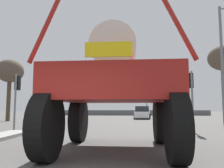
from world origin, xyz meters
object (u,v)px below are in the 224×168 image
Objects in this scene: bare_tree_left at (10,72)px; bare_tree_right at (223,60)px; traffic_signal_far_left at (146,99)px; oversize_sprayer at (115,90)px; traffic_signal_near_left at (17,89)px; traffic_signal_near_right at (191,88)px; streetlight_near_right at (224,59)px; sedan_ahead at (142,113)px.

bare_tree_left is 0.96× the size of bare_tree_right.
bare_tree_right reaches higher than traffic_signal_far_left.
oversize_sprayer is at bearing -97.62° from traffic_signal_far_left.
traffic_signal_near_left is 0.51× the size of bare_tree_right.
oversize_sprayer is 8.30m from traffic_signal_near_left.
bare_tree_right is at bearing 23.22° from traffic_signal_near_left.
traffic_signal_near_right is (10.05, -0.00, 0.05)m from traffic_signal_near_left.
oversize_sprayer is 10.92m from streetlight_near_right.
traffic_signal_near_left is at bearing 48.67° from oversize_sprayer.
bare_tree_left is at bearing 39.23° from oversize_sprayer.
sedan_ahead is at bearing 96.34° from traffic_signal_near_right.
bare_tree_left is (-15.46, 9.31, 2.50)m from traffic_signal_near_right.
traffic_signal_far_left is 16.29m from bare_tree_left.
streetlight_near_right is (6.89, 8.05, 2.64)m from oversize_sprayer.
bare_tree_right reaches higher than traffic_signal_near_right.
sedan_ahead is 0.69× the size of bare_tree_left.
traffic_signal_near_left is (-8.38, -15.01, 1.69)m from sedan_ahead.
streetlight_near_right is 19.62m from bare_tree_left.
traffic_signal_near_left is 0.98× the size of traffic_signal_near_right.
bare_tree_right is (5.47, -10.24, 2.79)m from traffic_signal_far_left.
oversize_sprayer reaches higher than traffic_signal_far_left.
bare_tree_left is at bearing -153.65° from traffic_signal_far_left.
bare_tree_right is at bearing -61.89° from traffic_signal_far_left.
traffic_signal_near_right is at bearing -166.65° from sedan_ahead.
bare_tree_right is at bearing 54.50° from traffic_signal_near_right.
traffic_signal_near_right is at bearing -33.43° from oversize_sprayer.
streetlight_near_right is at bearing -38.79° from oversize_sprayer.
bare_tree_left is at bearing 148.96° from traffic_signal_near_right.
oversize_sprayer is 6.95m from traffic_signal_near_right.
bare_tree_left reaches higher than traffic_signal_far_left.
bare_tree_left is (-14.43, -7.15, 2.48)m from traffic_signal_far_left.
sedan_ahead is at bearing 124.74° from bare_tree_right.
traffic_signal_far_left is (2.96, 22.12, 0.58)m from oversize_sprayer.
oversize_sprayer is at bearing -179.41° from sedan_ahead.
bare_tree_left is (-5.42, 9.31, 2.56)m from traffic_signal_near_left.
oversize_sprayer is 0.64× the size of streetlight_near_right.
oversize_sprayer is 1.23× the size of sedan_ahead.
traffic_signal_far_left is at bearing -16.72° from sedan_ahead.
bare_tree_right is at bearing -33.59° from oversize_sprayer.
sedan_ahead is 15.21m from traffic_signal_near_right.
bare_tree_left is at bearing 159.34° from streetlight_near_right.
traffic_signal_near_left is (-6.05, 5.66, 0.50)m from oversize_sprayer.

